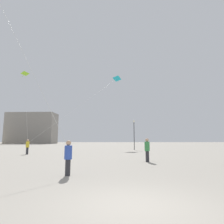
{
  "coord_description": "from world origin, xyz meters",
  "views": [
    {
      "loc": [
        -0.77,
        -5.11,
        1.67
      ],
      "look_at": [
        0.0,
        19.33,
        5.29
      ],
      "focal_mm": 30.49,
      "sensor_mm": 36.0,
      "label": 1
    }
  ],
  "objects": [
    {
      "name": "person_in_green",
      "position": [
        2.45,
        9.88,
        0.99
      ],
      "size": [
        0.4,
        0.4,
        1.82
      ],
      "rotation": [
        0.0,
        0.0,
        5.27
      ],
      "color": "#2D2D33",
      "rests_on": "ground_plane"
    },
    {
      "name": "building_centre_hall",
      "position": [
        -37.0,
        89.1,
        7.39
      ],
      "size": [
        23.4,
        11.23,
        14.79
      ],
      "color": "gray",
      "rests_on": "ground_plane"
    },
    {
      "name": "ground_plane",
      "position": [
        0.0,
        0.0,
        0.0
      ],
      "size": [
        300.0,
        300.0,
        0.0
      ],
      "primitive_type": "plane",
      "color": "#9E9689"
    },
    {
      "name": "person_in_yellow",
      "position": [
        -10.1,
        18.13,
        0.97
      ],
      "size": [
        0.39,
        0.39,
        1.77
      ],
      "rotation": [
        0.0,
        0.0,
        3.14
      ],
      "color": "#2D2D33",
      "rests_on": "ground_plane"
    },
    {
      "name": "person_in_blue",
      "position": [
        -2.59,
        4.31,
        0.91
      ],
      "size": [
        0.36,
        0.36,
        1.66
      ],
      "rotation": [
        0.0,
        0.0,
        3.5
      ],
      "color": "#2D2D33",
      "rests_on": "ground_plane"
    },
    {
      "name": "kite_cyan_delta",
      "position": [
        1.39,
        36.71,
        15.38
      ],
      "size": [
        12.76,
        19.85,
        14.93
      ],
      "color": "#1EB2C6"
    },
    {
      "name": "kite_lime_delta",
      "position": [
        -13.48,
        23.87,
        11.69
      ],
      "size": [
        4.01,
        6.26,
        11.02
      ],
      "color": "#8CD12D"
    },
    {
      "name": "lamppost_east",
      "position": [
        4.11,
        27.93,
        3.43
      ],
      "size": [
        0.36,
        0.36,
        5.14
      ],
      "color": "#2D2D30",
      "rests_on": "ground_plane"
    }
  ]
}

